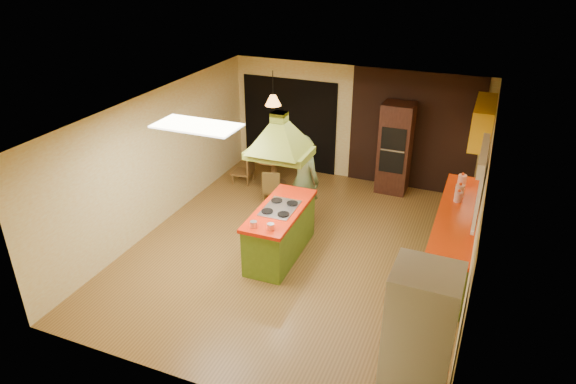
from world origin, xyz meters
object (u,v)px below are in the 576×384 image
at_px(man, 304,180).
at_px(canister_large, 462,181).
at_px(refrigerator, 419,337).
at_px(dining_table, 274,164).
at_px(kitchen_island, 280,231).
at_px(wall_oven, 395,148).

xyz_separation_m(man, canister_large, (2.71, 0.67, 0.17)).
xyz_separation_m(man, refrigerator, (2.65, -3.42, 0.02)).
relative_size(refrigerator, dining_table, 1.83).
xyz_separation_m(kitchen_island, man, (-0.05, 1.22, 0.42)).
xyz_separation_m(wall_oven, canister_large, (1.43, -1.30, 0.07)).
distance_m(refrigerator, dining_table, 6.00).
bearing_deg(kitchen_island, canister_large, 34.48).
bearing_deg(dining_table, wall_oven, 17.25).
bearing_deg(canister_large, dining_table, 171.81).
bearing_deg(wall_oven, dining_table, -162.31).
distance_m(dining_table, canister_large, 3.91).
relative_size(kitchen_island, man, 1.02).
bearing_deg(kitchen_island, dining_table, 114.78).
bearing_deg(refrigerator, man, 128.76).
relative_size(wall_oven, dining_table, 1.98).
height_order(kitchen_island, man, man).
xyz_separation_m(kitchen_island, dining_table, (-1.18, 2.45, 0.06)).
xyz_separation_m(wall_oven, dining_table, (-2.41, -0.75, -0.45)).
relative_size(man, wall_oven, 0.90).
bearing_deg(wall_oven, refrigerator, -75.25).
relative_size(man, dining_table, 1.79).
bearing_deg(kitchen_island, man, 91.32).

